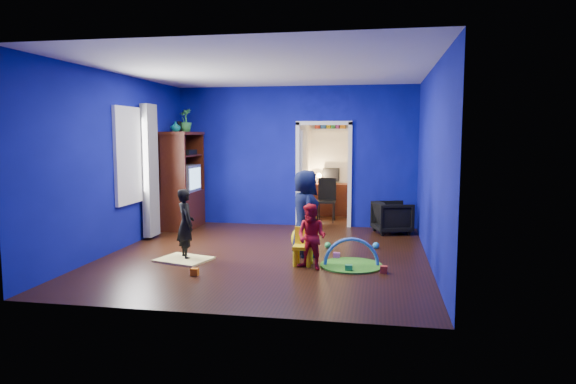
% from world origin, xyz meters
% --- Properties ---
extents(floor, '(5.00, 5.50, 0.01)m').
position_xyz_m(floor, '(0.00, 0.00, 0.00)').
color(floor, black).
rests_on(floor, ground).
extents(ceiling, '(5.00, 5.50, 0.01)m').
position_xyz_m(ceiling, '(0.00, 0.00, 2.90)').
color(ceiling, white).
rests_on(ceiling, wall_back).
extents(wall_back, '(5.00, 0.02, 2.90)m').
position_xyz_m(wall_back, '(0.00, 2.75, 1.45)').
color(wall_back, navy).
rests_on(wall_back, floor).
extents(wall_front, '(5.00, 0.02, 2.90)m').
position_xyz_m(wall_front, '(0.00, -2.75, 1.45)').
color(wall_front, navy).
rests_on(wall_front, floor).
extents(wall_left, '(0.02, 5.50, 2.90)m').
position_xyz_m(wall_left, '(-2.50, 0.00, 1.45)').
color(wall_left, navy).
rests_on(wall_left, floor).
extents(wall_right, '(0.02, 5.50, 2.90)m').
position_xyz_m(wall_right, '(2.50, 0.00, 1.45)').
color(wall_right, navy).
rests_on(wall_right, floor).
extents(alcove, '(1.00, 1.75, 2.50)m').
position_xyz_m(alcove, '(0.60, 3.62, 1.25)').
color(alcove, silver).
rests_on(alcove, floor).
extents(armchair, '(0.85, 0.84, 0.62)m').
position_xyz_m(armchair, '(2.00, 2.20, 0.31)').
color(armchair, black).
rests_on(armchair, floor).
extents(child_black, '(0.45, 0.47, 1.08)m').
position_xyz_m(child_black, '(-1.16, -0.48, 0.54)').
color(child_black, black).
rests_on(child_black, floor).
extents(child_navy, '(0.63, 0.77, 1.36)m').
position_xyz_m(child_navy, '(0.61, 0.05, 0.68)').
color(child_navy, '#0E1034').
rests_on(child_navy, floor).
extents(toddler_red, '(0.55, 0.50, 0.94)m').
position_xyz_m(toddler_red, '(0.81, -0.74, 0.47)').
color(toddler_red, red).
rests_on(toddler_red, floor).
extents(vase, '(0.21, 0.21, 0.20)m').
position_xyz_m(vase, '(-2.21, 1.75, 2.06)').
color(vase, '#0C5963').
rests_on(vase, tv_armoire).
extents(potted_plant, '(0.33, 0.33, 0.47)m').
position_xyz_m(potted_plant, '(-2.21, 2.27, 2.20)').
color(potted_plant, '#338C3D').
rests_on(potted_plant, tv_armoire).
extents(tv_armoire, '(0.58, 1.14, 1.96)m').
position_xyz_m(tv_armoire, '(-2.21, 2.05, 0.98)').
color(tv_armoire, '#3C130A').
rests_on(tv_armoire, floor).
extents(crt_tv, '(0.46, 0.70, 0.54)m').
position_xyz_m(crt_tv, '(-2.17, 2.05, 1.02)').
color(crt_tv, silver).
rests_on(crt_tv, tv_armoire).
extents(yellow_blanket, '(0.89, 0.79, 0.03)m').
position_xyz_m(yellow_blanket, '(-1.16, -0.58, 0.01)').
color(yellow_blanket, '#F2E07A').
rests_on(yellow_blanket, floor).
extents(hopper_ball, '(0.44, 0.44, 0.44)m').
position_xyz_m(hopper_ball, '(0.56, 0.30, 0.22)').
color(hopper_ball, yellow).
rests_on(hopper_ball, floor).
extents(kid_chair, '(0.28, 0.28, 0.50)m').
position_xyz_m(kid_chair, '(0.66, -0.54, 0.25)').
color(kid_chair, yellow).
rests_on(kid_chair, floor).
extents(play_mat, '(0.91, 0.91, 0.02)m').
position_xyz_m(play_mat, '(1.36, -0.48, 0.01)').
color(play_mat, green).
rests_on(play_mat, floor).
extents(toy_arch, '(0.81, 0.16, 0.81)m').
position_xyz_m(toy_arch, '(1.36, -0.48, 0.02)').
color(toy_arch, '#3F8CD8').
rests_on(toy_arch, floor).
extents(window_left, '(0.03, 0.95, 1.55)m').
position_xyz_m(window_left, '(-2.48, 0.35, 1.55)').
color(window_left, white).
rests_on(window_left, wall_left).
extents(curtain, '(0.14, 0.42, 2.40)m').
position_xyz_m(curtain, '(-2.37, 0.90, 1.25)').
color(curtain, slate).
rests_on(curtain, floor).
extents(doorway, '(1.16, 0.10, 2.10)m').
position_xyz_m(doorway, '(0.60, 2.75, 1.05)').
color(doorway, white).
rests_on(doorway, floor).
extents(study_desk, '(0.88, 0.44, 0.75)m').
position_xyz_m(study_desk, '(0.60, 4.26, 0.38)').
color(study_desk, '#3D140A').
rests_on(study_desk, floor).
extents(desk_monitor, '(0.40, 0.05, 0.32)m').
position_xyz_m(desk_monitor, '(0.60, 4.38, 0.95)').
color(desk_monitor, black).
rests_on(desk_monitor, study_desk).
extents(desk_lamp, '(0.14, 0.14, 0.14)m').
position_xyz_m(desk_lamp, '(0.32, 4.32, 0.93)').
color(desk_lamp, '#FFD88C').
rests_on(desk_lamp, study_desk).
extents(folding_chair, '(0.40, 0.40, 0.92)m').
position_xyz_m(folding_chair, '(0.60, 3.30, 0.46)').
color(folding_chair, black).
rests_on(folding_chair, floor).
extents(book_shelf, '(0.88, 0.24, 0.04)m').
position_xyz_m(book_shelf, '(0.60, 4.37, 2.02)').
color(book_shelf, white).
rests_on(book_shelf, study_desk).
extents(toy_0, '(0.10, 0.08, 0.10)m').
position_xyz_m(toy_0, '(1.83, -0.77, 0.05)').
color(toy_0, red).
rests_on(toy_0, floor).
extents(toy_1, '(0.11, 0.11, 0.11)m').
position_xyz_m(toy_1, '(1.71, 0.77, 0.06)').
color(toy_1, '#289CE4').
rests_on(toy_1, floor).
extents(toy_2, '(0.10, 0.08, 0.10)m').
position_xyz_m(toy_2, '(-0.70, -1.36, 0.05)').
color(toy_2, orange).
rests_on(toy_2, floor).
extents(toy_3, '(0.11, 0.11, 0.11)m').
position_xyz_m(toy_3, '(0.91, 0.64, 0.06)').
color(toy_3, '#37C15A').
rests_on(toy_3, floor).
extents(toy_4, '(0.10, 0.08, 0.10)m').
position_xyz_m(toy_4, '(1.12, -0.09, 0.05)').
color(toy_4, '#CC4CBF').
rests_on(toy_4, floor).
extents(toy_5, '(0.10, 0.08, 0.10)m').
position_xyz_m(toy_5, '(1.35, -0.79, 0.05)').
color(toy_5, green).
rests_on(toy_5, floor).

